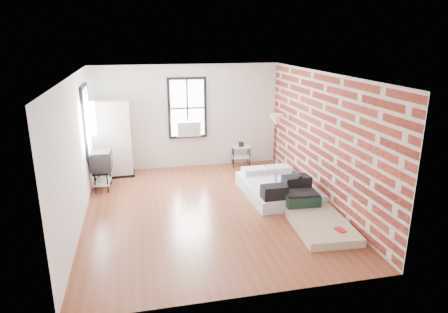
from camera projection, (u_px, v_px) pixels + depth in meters
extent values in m
plane|color=brown|center=(208.00, 209.00, 8.41)|extent=(6.00, 6.00, 0.00)
cube|color=silver|center=(187.00, 117.00, 10.80)|extent=(5.00, 0.01, 2.80)
cube|color=silver|center=(248.00, 205.00, 5.20)|extent=(5.00, 0.01, 2.80)
cube|color=silver|center=(76.00, 153.00, 7.48)|extent=(0.01, 6.00, 2.80)
cube|color=maroon|center=(322.00, 139.00, 8.52)|extent=(0.02, 6.00, 2.80)
cube|color=white|center=(206.00, 75.00, 7.59)|extent=(5.00, 6.00, 0.01)
cube|color=white|center=(187.00, 108.00, 10.68)|extent=(0.90, 0.02, 1.50)
cube|color=black|center=(169.00, 109.00, 10.60)|extent=(0.07, 0.08, 1.64)
cube|color=black|center=(205.00, 107.00, 10.80)|extent=(0.07, 0.08, 1.64)
cube|color=black|center=(186.00, 78.00, 10.47)|extent=(0.90, 0.08, 0.07)
cube|color=black|center=(188.00, 136.00, 10.93)|extent=(0.90, 0.08, 0.07)
cube|color=black|center=(187.00, 108.00, 10.67)|extent=(0.04, 0.02, 1.50)
cube|color=black|center=(187.00, 108.00, 10.67)|extent=(0.90, 0.02, 0.04)
cube|color=silver|center=(188.00, 128.00, 10.73)|extent=(0.62, 0.30, 0.40)
cube|color=white|center=(87.00, 121.00, 9.10)|extent=(0.02, 0.90, 1.50)
cube|color=black|center=(84.00, 125.00, 8.64)|extent=(0.08, 0.07, 1.64)
cube|color=black|center=(88.00, 117.00, 9.55)|extent=(0.08, 0.07, 1.64)
cube|color=black|center=(83.00, 86.00, 8.87)|extent=(0.08, 0.90, 0.07)
cube|color=black|center=(90.00, 154.00, 9.33)|extent=(0.08, 0.90, 0.07)
cube|color=black|center=(88.00, 121.00, 9.10)|extent=(0.02, 0.04, 1.50)
cube|color=black|center=(88.00, 121.00, 9.10)|extent=(0.02, 0.90, 0.04)
cube|color=white|center=(278.00, 189.00, 9.20)|extent=(1.56, 2.08, 0.27)
cube|color=white|center=(254.00, 171.00, 9.81)|extent=(0.60, 0.39, 0.13)
cube|color=white|center=(279.00, 169.00, 9.96)|extent=(0.60, 0.39, 0.13)
cube|color=black|center=(296.00, 183.00, 8.71)|extent=(0.60, 0.36, 0.32)
cylinder|color=black|center=(297.00, 175.00, 8.66)|extent=(0.10, 0.38, 0.09)
cube|color=black|center=(274.00, 192.00, 8.27)|extent=(0.52, 0.34, 0.28)
cylinder|color=silver|center=(275.00, 179.00, 9.05)|extent=(0.07, 0.07, 0.24)
cylinder|color=#1A6AB7|center=(276.00, 174.00, 9.01)|extent=(0.04, 0.04, 0.03)
cube|color=tan|center=(318.00, 222.00, 7.70)|extent=(1.12, 1.96, 0.15)
cube|color=#163227|center=(301.00, 199.00, 8.29)|extent=(0.73, 0.54, 0.22)
cube|color=black|center=(301.00, 193.00, 8.26)|extent=(0.69, 0.50, 0.04)
cube|color=red|center=(340.00, 230.00, 7.18)|extent=(0.18, 0.23, 0.03)
cube|color=black|center=(115.00, 174.00, 10.46)|extent=(1.02, 0.61, 0.06)
cube|color=beige|center=(112.00, 138.00, 10.17)|extent=(0.98, 0.57, 1.92)
cylinder|color=black|center=(234.00, 158.00, 10.98)|extent=(0.02, 0.02, 0.56)
cylinder|color=black|center=(250.00, 158.00, 11.02)|extent=(0.02, 0.02, 0.56)
cylinder|color=black|center=(232.00, 154.00, 11.31)|extent=(0.02, 0.02, 0.56)
cylinder|color=black|center=(248.00, 154.00, 11.35)|extent=(0.02, 0.02, 0.56)
cube|color=silver|center=(241.00, 146.00, 11.09)|extent=(0.56, 0.47, 0.02)
cube|color=silver|center=(241.00, 157.00, 11.18)|extent=(0.54, 0.45, 0.02)
cube|color=black|center=(241.00, 144.00, 11.07)|extent=(0.15, 0.20, 0.10)
cylinder|color=#311B10|center=(274.00, 172.00, 10.66)|extent=(0.23, 0.23, 0.03)
cylinder|color=#311B10|center=(275.00, 147.00, 10.46)|extent=(0.03, 0.03, 1.37)
cone|color=tan|center=(276.00, 120.00, 10.25)|extent=(0.34, 0.34, 0.30)
cylinder|color=black|center=(95.00, 184.00, 9.20)|extent=(0.03, 0.03, 0.46)
cylinder|color=black|center=(108.00, 183.00, 9.24)|extent=(0.03, 0.03, 0.46)
cylinder|color=black|center=(99.00, 176.00, 9.73)|extent=(0.03, 0.03, 0.46)
cylinder|color=black|center=(110.00, 176.00, 9.77)|extent=(0.03, 0.03, 0.46)
cube|color=black|center=(102.00, 171.00, 9.42)|extent=(0.41, 0.68, 0.03)
cube|color=silver|center=(103.00, 181.00, 9.50)|extent=(0.39, 0.66, 0.02)
cube|color=black|center=(101.00, 161.00, 9.35)|extent=(0.49, 0.56, 0.46)
cube|color=black|center=(111.00, 160.00, 9.38)|extent=(0.05, 0.44, 0.37)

